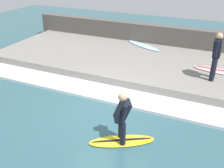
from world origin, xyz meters
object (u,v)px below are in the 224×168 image
object	(u,v)px
surfboard_waiting_near	(219,71)
surfboard_spare	(143,45)
surfboard_riding	(122,141)
surfer_riding	(122,115)
surfer_waiting_near	(216,54)

from	to	relation	value
surfboard_waiting_near	surfboard_spare	distance (m)	3.90
surfboard_riding	surfboard_waiting_near	xyz separation A→B (m)	(4.83, -1.95, 0.38)
surfer_riding	surfboard_spare	size ratio (longest dim) A/B	0.68
surfboard_riding	surfboard_waiting_near	distance (m)	5.22
surfer_waiting_near	surfboard_spare	xyz separation A→B (m)	(2.48, 3.33, -0.91)
surfer_riding	surfboard_waiting_near	xyz separation A→B (m)	(4.83, -1.95, -0.41)
surfboard_riding	surfboard_spare	xyz separation A→B (m)	(6.53, 1.56, 0.38)
surfboard_riding	surfboard_spare	distance (m)	6.73
surfer_waiting_near	surfboard_waiting_near	distance (m)	1.20
surfer_riding	surfboard_riding	bearing A→B (deg)	-90.00
surfer_waiting_near	surfboard_spare	size ratio (longest dim) A/B	0.82
surfboard_riding	surfboard_waiting_near	size ratio (longest dim) A/B	0.90
surfer_riding	surfboard_spare	xyz separation A→B (m)	(6.53, 1.56, -0.41)
surfer_waiting_near	surfboard_waiting_near	world-z (taller)	surfer_waiting_near
surfer_riding	surfer_waiting_near	xyz separation A→B (m)	(4.05, -1.78, 0.49)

